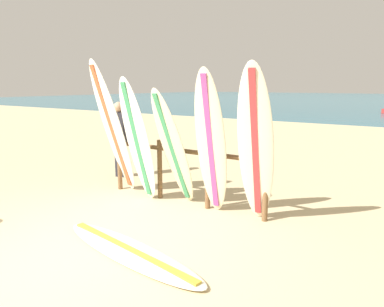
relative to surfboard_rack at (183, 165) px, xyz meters
The scene contains 9 objects.
ground_plane 2.85m from the surfboard_rack, 88.11° to the right, with size 120.00×120.00×0.00m, color #D3BC8C.
surfboard_rack is the anchor object (origin of this frame).
surfboard_leaning_far_left 1.56m from the surfboard_rack, 168.59° to the right, with size 0.68×0.96×2.58m.
surfboard_leaning_left 0.90m from the surfboard_rack, 148.73° to the right, with size 0.63×0.72×2.26m.
surfboard_leaning_center_left 0.42m from the surfboard_rack, 93.34° to the right, with size 0.65×0.97×2.08m.
surfboard_leaning_center 0.92m from the surfboard_rack, 19.55° to the right, with size 0.56×0.67×2.38m.
surfboard_leaning_center_right 1.61m from the surfboard_rack, 10.18° to the right, with size 0.67×0.91×2.44m.
surfboard_lying_on_sand 2.19m from the surfboard_rack, 74.04° to the right, with size 2.64×0.94×0.08m.
beachgoer_standing 2.44m from the surfboard_rack, 161.79° to the left, with size 0.31×0.24×1.74m.
Camera 1 is at (3.48, -2.28, 2.10)m, focal length 33.21 mm.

